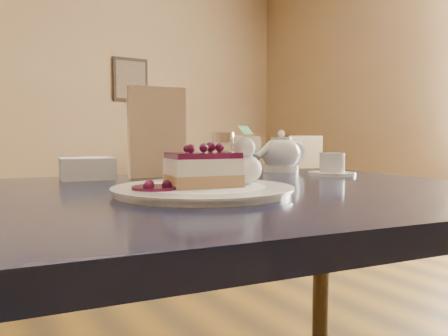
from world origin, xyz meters
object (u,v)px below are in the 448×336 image
cheesecake_slice (203,170)px  tea_set (291,157)px  main_table (194,232)px  dessert_plate (203,190)px  bg_table_far_right (272,215)px

cheesecake_slice → tea_set: (0.45, 0.28, 0.00)m
main_table → tea_set: size_ratio=4.67×
cheesecake_slice → tea_set: tea_set is taller
tea_set → cheesecake_slice: bearing=-148.0°
dessert_plate → bg_table_far_right: 3.84m
bg_table_far_right → cheesecake_slice: bearing=-126.2°
tea_set → bg_table_far_right: 3.36m
dessert_plate → bg_table_far_right: bearing=49.4°
dessert_plate → tea_set: 0.53m
main_table → dessert_plate: (-0.01, -0.05, 0.09)m
dessert_plate → tea_set: (0.45, 0.28, 0.04)m
tea_set → bg_table_far_right: size_ratio=0.16×
dessert_plate → cheesecake_slice: 0.04m
main_table → tea_set: bearing=36.3°
bg_table_far_right → main_table: bearing=-126.7°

